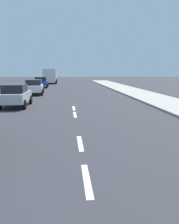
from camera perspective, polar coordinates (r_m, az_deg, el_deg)
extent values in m
plane|color=#2D2D33|center=(16.84, -3.78, 1.17)|extent=(160.00, 160.00, 0.00)
cube|color=#9E998E|center=(20.32, 17.06, 2.44)|extent=(3.60, 80.00, 0.14)
cube|color=white|center=(5.85, -0.65, -15.67)|extent=(0.16, 1.80, 0.01)
cube|color=white|center=(8.54, -2.23, -7.33)|extent=(0.16, 1.80, 0.01)
cube|color=white|center=(13.95, -3.46, -0.61)|extent=(0.16, 1.80, 0.01)
cube|color=white|center=(16.30, -3.73, 0.90)|extent=(0.16, 1.80, 0.01)
cube|color=#B7BABF|center=(17.73, -16.98, 3.45)|extent=(1.64, 3.85, 0.64)
cube|color=black|center=(17.49, -17.20, 5.33)|extent=(1.43, 2.00, 0.56)
cylinder|color=black|center=(19.21, -18.47, 2.72)|extent=(0.18, 0.64, 0.64)
cylinder|color=black|center=(18.90, -13.72, 2.83)|extent=(0.18, 0.64, 0.64)
cylinder|color=black|center=(16.34, -15.09, 1.72)|extent=(0.18, 0.64, 0.64)
cube|color=white|center=(26.32, -12.92, 5.56)|extent=(1.91, 4.13, 0.64)
cube|color=black|center=(26.09, -13.00, 6.84)|extent=(1.61, 2.18, 0.56)
cylinder|color=black|center=(27.80, -14.42, 4.95)|extent=(0.21, 0.65, 0.64)
cylinder|color=black|center=(27.67, -10.90, 5.06)|extent=(0.21, 0.65, 0.64)
cylinder|color=black|center=(25.07, -15.08, 4.43)|extent=(0.21, 0.65, 0.64)
cylinder|color=black|center=(24.92, -11.18, 4.55)|extent=(0.21, 0.65, 0.64)
cube|color=#1E389E|center=(36.67, -11.33, 6.74)|extent=(1.88, 4.24, 0.64)
cube|color=black|center=(36.43, -11.39, 7.67)|extent=(1.61, 2.22, 0.56)
cylinder|color=black|center=(38.18, -12.48, 6.26)|extent=(0.20, 0.64, 0.64)
cylinder|color=black|center=(38.05, -9.82, 6.34)|extent=(0.20, 0.64, 0.64)
cylinder|color=black|center=(35.35, -12.92, 5.98)|extent=(0.20, 0.64, 0.64)
cylinder|color=black|center=(35.21, -10.05, 6.06)|extent=(0.20, 0.64, 0.64)
cube|color=beige|center=(50.21, -9.19, 8.16)|extent=(2.45, 2.39, 1.40)
cube|color=silver|center=(47.21, -9.37, 8.61)|extent=(2.48, 4.21, 2.30)
cylinder|color=black|center=(50.18, -10.55, 7.26)|extent=(0.30, 0.91, 0.90)
cylinder|color=black|center=(50.06, -7.79, 7.33)|extent=(0.30, 0.91, 0.90)
cylinder|color=black|center=(46.29, -10.89, 7.05)|extent=(0.30, 0.91, 0.90)
cylinder|color=black|center=(46.17, -7.90, 7.13)|extent=(0.30, 0.91, 0.90)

